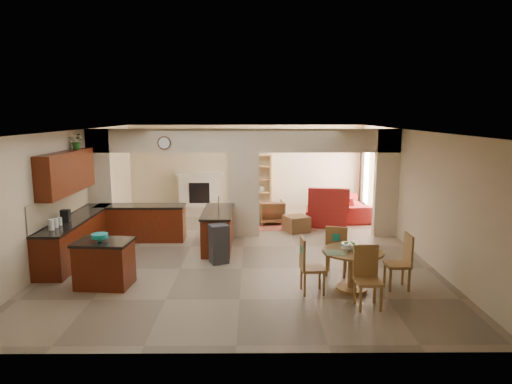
{
  "coord_description": "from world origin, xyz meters",
  "views": [
    {
      "loc": [
        0.23,
        -10.67,
        3.18
      ],
      "look_at": [
        0.31,
        0.3,
        1.29
      ],
      "focal_mm": 32.0,
      "sensor_mm": 36.0,
      "label": 1
    }
  ],
  "objects_px": {
    "dining_table": "(352,264)",
    "armchair": "(271,212)",
    "kitchen_island": "(104,263)",
    "sofa": "(350,204)"
  },
  "relations": [
    {
      "from": "dining_table",
      "to": "armchair",
      "type": "bearing_deg",
      "value": 103.69
    },
    {
      "from": "kitchen_island",
      "to": "sofa",
      "type": "distance_m",
      "value": 8.28
    },
    {
      "from": "sofa",
      "to": "armchair",
      "type": "bearing_deg",
      "value": 107.58
    },
    {
      "from": "sofa",
      "to": "dining_table",
      "type": "bearing_deg",
      "value": 165.45
    },
    {
      "from": "sofa",
      "to": "armchair",
      "type": "distance_m",
      "value": 2.7
    },
    {
      "from": "dining_table",
      "to": "sofa",
      "type": "relative_size",
      "value": 0.43
    },
    {
      "from": "kitchen_island",
      "to": "armchair",
      "type": "distance_m",
      "value": 5.94
    },
    {
      "from": "kitchen_island",
      "to": "sofa",
      "type": "height_order",
      "value": "kitchen_island"
    },
    {
      "from": "kitchen_island",
      "to": "armchair",
      "type": "relative_size",
      "value": 1.42
    },
    {
      "from": "dining_table",
      "to": "armchair",
      "type": "relative_size",
      "value": 1.48
    }
  ]
}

